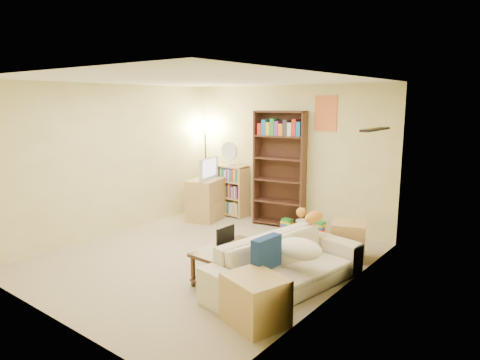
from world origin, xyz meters
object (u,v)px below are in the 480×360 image
object	(u,v)px
sofa	(286,264)
coffee_table	(230,259)
side_table	(348,240)
end_cabinet	(255,300)
short_bookshelf	(229,190)
laptop	(234,246)
floor_lamp	(205,146)
tall_bookshelf	(280,166)
mug	(222,254)
television	(205,169)
desk_fan	(230,154)
tabby_cat	(311,216)
tv_stand	(206,199)

from	to	relation	value
sofa	coffee_table	size ratio (longest dim) A/B	2.24
side_table	end_cabinet	bearing A→B (deg)	-89.71
short_bookshelf	side_table	world-z (taller)	short_bookshelf
laptop	floor_lamp	world-z (taller)	floor_lamp
tall_bookshelf	short_bookshelf	distance (m)	1.31
coffee_table	tall_bookshelf	size ratio (longest dim) A/B	0.48
mug	end_cabinet	world-z (taller)	mug
mug	short_bookshelf	distance (m)	3.48
mug	side_table	xyz separation A→B (m)	(0.71, 1.95, -0.21)
coffee_table	television	size ratio (longest dim) A/B	1.39
laptop	desk_fan	bearing A→B (deg)	17.59
tabby_cat	coffee_table	size ratio (longest dim) A/B	0.49
mug	short_bookshelf	size ratio (longest dim) A/B	0.12
tall_bookshelf	end_cabinet	world-z (taller)	tall_bookshelf
tv_stand	tall_bookshelf	distance (m)	1.58
coffee_table	tv_stand	size ratio (longest dim) A/B	1.27
tv_stand	tabby_cat	bearing A→B (deg)	-32.01
laptop	mug	bearing A→B (deg)	176.16
tabby_cat	end_cabinet	xyz separation A→B (m)	(0.32, -1.73, -0.44)
short_bookshelf	coffee_table	bearing A→B (deg)	-49.81
tall_bookshelf	end_cabinet	size ratio (longest dim) A/B	3.45
end_cabinet	tall_bookshelf	bearing A→B (deg)	118.70
television	side_table	distance (m)	3.09
end_cabinet	floor_lamp	bearing A→B (deg)	138.35
desk_fan	floor_lamp	xyz separation A→B (m)	(-0.65, 0.03, 0.11)
laptop	television	distance (m)	2.89
sofa	short_bookshelf	distance (m)	3.46
tv_stand	floor_lamp	bearing A→B (deg)	116.96
short_bookshelf	mug	bearing A→B (deg)	-51.37
television	sofa	bearing A→B (deg)	-135.41
television	desk_fan	size ratio (longest dim) A/B	1.54
sofa	television	world-z (taller)	television
desk_fan	side_table	bearing A→B (deg)	-15.04
coffee_table	television	distance (m)	2.96
tall_bookshelf	coffee_table	bearing A→B (deg)	-81.30
sofa	tv_stand	xyz separation A→B (m)	(-2.82, 1.67, 0.08)
tabby_cat	floor_lamp	world-z (taller)	floor_lamp
desk_fan	side_table	distance (m)	3.05
television	floor_lamp	bearing A→B (deg)	26.96
sofa	laptop	world-z (taller)	sofa
mug	side_table	distance (m)	2.09
desk_fan	side_table	size ratio (longest dim) A/B	0.86
television	floor_lamp	distance (m)	0.76
tall_bookshelf	floor_lamp	distance (m)	1.78
sofa	end_cabinet	size ratio (longest dim) A/B	3.69
mug	side_table	bearing A→B (deg)	70.04
tv_stand	coffee_table	bearing A→B (deg)	-56.43
coffee_table	side_table	world-z (taller)	side_table
sofa	floor_lamp	xyz separation A→B (m)	(-3.26, 2.17, 1.03)
mug	desk_fan	bearing A→B (deg)	127.62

